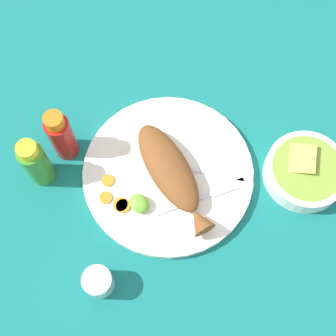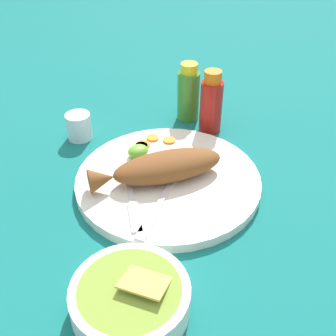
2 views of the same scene
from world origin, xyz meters
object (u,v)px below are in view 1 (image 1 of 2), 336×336
object	(u,v)px
fork_near	(212,172)
hot_sauce_bottle_green	(36,163)
main_plate	(168,173)
hot_sauce_bottle_red	(61,136)
salt_cup	(99,282)
guacamole_bowl	(305,171)
fork_far	(207,195)
fried_fish	(171,172)

from	to	relation	value
fork_near	hot_sauce_bottle_green	distance (m)	0.34
main_plate	hot_sauce_bottle_red	size ratio (longest dim) A/B	2.43
fork_near	salt_cup	bearing A→B (deg)	-125.17
fork_near	hot_sauce_bottle_red	xyz separation A→B (m)	(0.25, 0.16, 0.05)
hot_sauce_bottle_red	hot_sauce_bottle_green	xyz separation A→B (m)	(-0.01, 0.07, -0.00)
salt_cup	guacamole_bowl	distance (m)	0.45
fork_far	guacamole_bowl	world-z (taller)	guacamole_bowl
fork_far	hot_sauce_bottle_red	bearing A→B (deg)	138.72
main_plate	fork_far	xyz separation A→B (m)	(-0.09, -0.02, 0.01)
main_plate	fork_far	distance (m)	0.09
fork_near	guacamole_bowl	world-z (taller)	guacamole_bowl
fork_near	guacamole_bowl	bearing A→B (deg)	9.82
main_plate	fried_fish	distance (m)	0.04
fried_fish	salt_cup	size ratio (longest dim) A/B	4.44
fork_near	salt_cup	world-z (taller)	salt_cup
main_plate	guacamole_bowl	world-z (taller)	guacamole_bowl
main_plate	fork_near	distance (m)	0.09
fork_far	hot_sauce_bottle_green	size ratio (longest dim) A/B	1.30
fork_far	hot_sauce_bottle_red	world-z (taller)	hot_sauce_bottle_red
fork_far	hot_sauce_bottle_red	distance (m)	0.30
fried_fish	guacamole_bowl	bearing A→B (deg)	-116.55
fork_far	salt_cup	xyz separation A→B (m)	(0.03, 0.26, 0.00)
hot_sauce_bottle_red	salt_cup	distance (m)	0.29
hot_sauce_bottle_green	guacamole_bowl	world-z (taller)	hot_sauce_bottle_green
hot_sauce_bottle_red	salt_cup	xyz separation A→B (m)	(-0.25, 0.14, -0.04)
fork_near	guacamole_bowl	distance (m)	0.18
fork_near	hot_sauce_bottle_green	bearing A→B (deg)	-170.96
main_plate	fork_far	world-z (taller)	fork_far
fried_fish	hot_sauce_bottle_red	world-z (taller)	hot_sauce_bottle_red
fork_near	guacamole_bowl	xyz separation A→B (m)	(-0.13, -0.13, 0.00)
main_plate	fried_fish	size ratio (longest dim) A/B	1.35
fork_near	hot_sauce_bottle_green	world-z (taller)	hot_sauce_bottle_green
fork_near	hot_sauce_bottle_green	size ratio (longest dim) A/B	1.20
hot_sauce_bottle_red	salt_cup	world-z (taller)	hot_sauce_bottle_red
fried_fish	hot_sauce_bottle_red	size ratio (longest dim) A/B	1.80
fork_far	hot_sauce_bottle_red	xyz separation A→B (m)	(0.27, 0.12, 0.05)
hot_sauce_bottle_red	guacamole_bowl	world-z (taller)	hot_sauce_bottle_red
main_plate	guacamole_bowl	bearing A→B (deg)	-135.75
hot_sauce_bottle_red	guacamole_bowl	distance (m)	0.48
hot_sauce_bottle_green	guacamole_bowl	bearing A→B (deg)	-135.72
fork_far	fried_fish	bearing A→B (deg)	130.33
main_plate	hot_sauce_bottle_red	xyz separation A→B (m)	(0.19, 0.10, 0.06)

